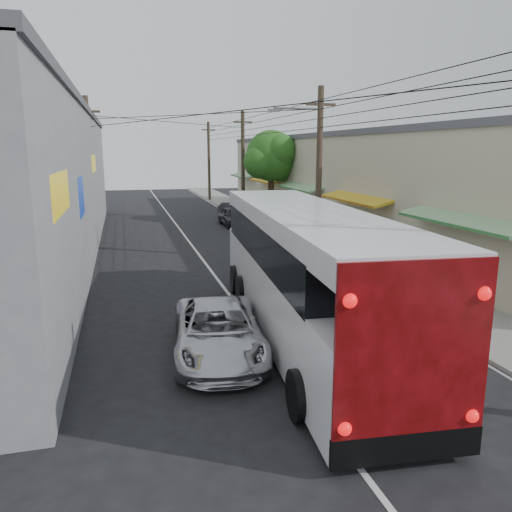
{
  "coord_description": "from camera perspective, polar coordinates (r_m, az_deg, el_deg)",
  "views": [
    {
      "loc": [
        -3.59,
        -8.67,
        5.21
      ],
      "look_at": [
        0.73,
        7.5,
        1.64
      ],
      "focal_mm": 35.0,
      "sensor_mm": 36.0,
      "label": 1
    }
  ],
  "objects": [
    {
      "name": "ground",
      "position": [
        10.73,
        6.88,
        -17.1
      ],
      "size": [
        120.0,
        120.0,
        0.0
      ],
      "primitive_type": "plane",
      "color": "black",
      "rests_on": "ground"
    },
    {
      "name": "sidewalk",
      "position": [
        30.82,
        4.37,
        2.38
      ],
      "size": [
        3.0,
        80.0,
        0.12
      ],
      "primitive_type": "cube",
      "color": "slate",
      "rests_on": "ground"
    },
    {
      "name": "building_right",
      "position": [
        34.02,
        10.56,
        8.37
      ],
      "size": [
        7.09,
        40.0,
        6.25
      ],
      "color": "#B5AD90",
      "rests_on": "ground"
    },
    {
      "name": "building_left",
      "position": [
        27.16,
        -25.59,
        7.58
      ],
      "size": [
        7.2,
        36.0,
        7.25
      ],
      "color": "gray",
      "rests_on": "ground"
    },
    {
      "name": "utility_poles",
      "position": [
        29.78,
        -1.95,
        9.95
      ],
      "size": [
        11.8,
        45.28,
        8.0
      ],
      "color": "#473828",
      "rests_on": "ground"
    },
    {
      "name": "street_tree",
      "position": [
        36.23,
        1.86,
        11.18
      ],
      "size": [
        4.4,
        4.0,
        6.6
      ],
      "color": "#3F2B19",
      "rests_on": "ground"
    },
    {
      "name": "coach_bus",
      "position": [
        14.04,
        5.46,
        -1.69
      ],
      "size": [
        3.76,
        12.85,
        3.65
      ],
      "rotation": [
        0.0,
        0.0,
        -0.08
      ],
      "color": "white",
      "rests_on": "ground"
    },
    {
      "name": "jeepney",
      "position": [
        12.95,
        -4.33,
        -8.53
      ],
      "size": [
        2.76,
        5.03,
        1.34
      ],
      "primitive_type": "imported",
      "rotation": [
        0.0,
        0.0,
        -0.12
      ],
      "color": "silver",
      "rests_on": "ground"
    },
    {
      "name": "parked_suv",
      "position": [
        23.58,
        5.64,
        1.21
      ],
      "size": [
        2.32,
        5.56,
        1.61
      ],
      "primitive_type": "imported",
      "rotation": [
        0.0,
        0.0,
        0.01
      ],
      "color": "gray",
      "rests_on": "ground"
    },
    {
      "name": "parked_car_mid",
      "position": [
        34.86,
        -2.61,
        4.53
      ],
      "size": [
        1.7,
        3.94,
        1.32
      ],
      "primitive_type": "imported",
      "rotation": [
        0.0,
        0.0,
        0.04
      ],
      "color": "#222227",
      "rests_on": "ground"
    },
    {
      "name": "parked_car_far",
      "position": [
        36.95,
        -2.36,
        5.02
      ],
      "size": [
        1.96,
        4.42,
        1.41
      ],
      "primitive_type": "imported",
      "rotation": [
        0.0,
        0.0,
        0.11
      ],
      "color": "#222227",
      "rests_on": "ground"
    },
    {
      "name": "pedestrian_near",
      "position": [
        25.88,
        5.57,
        2.6
      ],
      "size": [
        0.72,
        0.56,
        1.74
      ],
      "primitive_type": "imported",
      "rotation": [
        0.0,
        0.0,
        3.39
      ],
      "color": "pink",
      "rests_on": "sidewalk"
    },
    {
      "name": "pedestrian_far",
      "position": [
        22.68,
        8.67,
        1.16
      ],
      "size": [
        0.98,
        0.85,
        1.72
      ],
      "primitive_type": "imported",
      "rotation": [
        0.0,
        0.0,
        3.4
      ],
      "color": "#9BAAE1",
      "rests_on": "sidewalk"
    }
  ]
}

